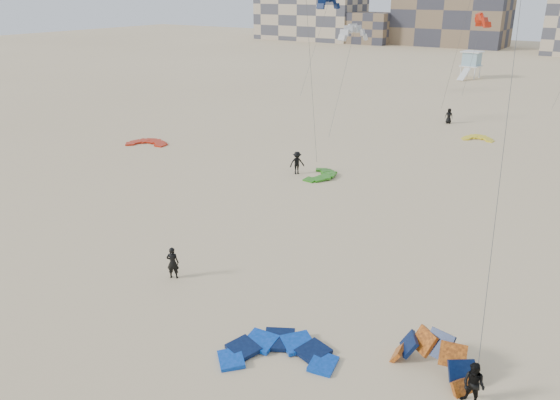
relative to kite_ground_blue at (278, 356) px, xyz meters
The scene contains 17 objects.
ground 4.94m from the kite_ground_blue, 167.65° to the right, with size 320.00×320.00×0.00m, color beige.
kite_ground_blue is the anchor object (origin of this frame).
kite_ground_orange 6.10m from the kite_ground_blue, 24.81° to the left, with size 3.42×2.41×2.42m, color orange, non-canonical shape.
kite_ground_red 34.87m from the kite_ground_blue, 144.92° to the left, with size 3.56×3.77×0.44m, color red, non-canonical shape.
kite_ground_green 23.09m from the kite_ground_blue, 115.30° to the left, with size 3.22×3.41×0.51m, color #2A9E17, non-canonical shape.
kite_ground_yellow 39.34m from the kite_ground_blue, 93.55° to the left, with size 2.69×2.80×0.61m, color yellow, non-canonical shape.
kitesurfer_main 8.47m from the kite_ground_blue, 163.46° to the left, with size 0.63×0.41×1.73m, color black.
kitesurfer_b 7.54m from the kite_ground_blue, 11.71° to the left, with size 0.85×0.66×1.75m, color black.
kitesurfer_c 23.48m from the kite_ground_blue, 119.99° to the left, with size 1.20×0.69×1.86m, color black.
kitesurfer_e 45.25m from the kite_ground_blue, 99.02° to the left, with size 0.82×0.53×1.68m, color black.
kite_fly_grey 41.77m from the kite_ground_blue, 112.71° to the left, with size 4.46×11.01×9.82m.
kite_fly_navy 58.90m from the kite_ground_blue, 117.18° to the left, with size 4.33×8.10×12.54m.
kite_fly_red 67.48m from the kite_ground_blue, 98.73° to the left, with size 5.16×11.91×10.33m.
lifeguard_tower_far 80.68m from the kite_ground_blue, 100.30° to the left, with size 3.35×6.10×4.36m.
condo_west_a 149.25m from the kite_ground_blue, 120.13° to the left, with size 30.00×15.00×14.00m, color tan.
condo_west_b 137.72m from the kite_ground_blue, 104.68° to the left, with size 28.00×14.00×18.00m, color #776148.
condo_fill_left 138.34m from the kite_ground_blue, 113.36° to the left, with size 12.00×10.00×8.00m, color #776148.
Camera 1 is at (15.07, -14.22, 13.97)m, focal length 35.00 mm.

